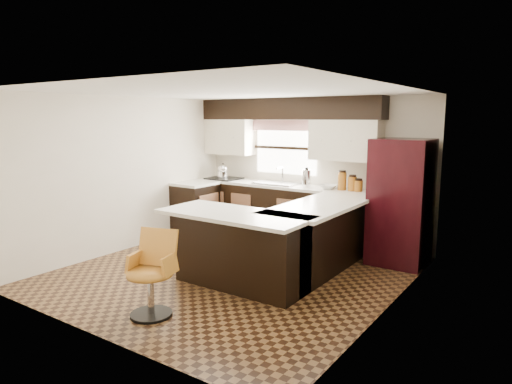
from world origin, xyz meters
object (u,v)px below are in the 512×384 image
Objects in this scene: refrigerator at (401,202)px; bar_chair at (150,275)px; peninsula_return at (241,251)px; peninsula_long at (315,240)px.

refrigerator is 3.66m from bar_chair.
peninsula_return is 1.27m from bar_chair.
peninsula_long is 1.39m from refrigerator.
peninsula_long and peninsula_return have the same top height.
peninsula_long is 2.16× the size of bar_chair.
bar_chair is at bearing -102.34° from peninsula_return.
peninsula_return is at bearing -118.30° from peninsula_long.
peninsula_return is 0.92× the size of refrigerator.
bar_chair is (-0.80, -2.21, 0.00)m from peninsula_long.
peninsula_return is at bearing 61.90° from bar_chair.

